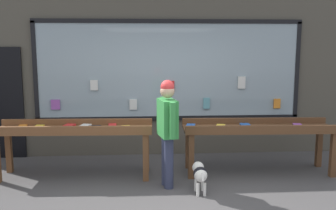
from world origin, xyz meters
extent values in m
plane|color=#474444|center=(0.00, 0.00, 0.00)|extent=(40.00, 40.00, 0.00)
cube|color=#4C473D|center=(0.00, 2.40, 1.67)|extent=(8.01, 0.20, 3.33)
cube|color=#8C9EA8|center=(0.10, 2.27, 1.65)|extent=(5.00, 0.03, 1.84)
cube|color=black|center=(0.10, 2.27, 2.57)|extent=(5.08, 0.06, 0.08)
cube|color=black|center=(0.10, 2.27, 0.73)|extent=(5.08, 0.06, 0.08)
cube|color=black|center=(-2.40, 2.27, 1.65)|extent=(0.08, 0.06, 1.84)
cube|color=black|center=(2.60, 2.27, 1.65)|extent=(0.08, 0.06, 1.84)
cube|color=#994CA5|center=(-2.05, 2.23, 1.02)|extent=(0.16, 0.03, 0.19)
cube|color=silver|center=(-1.32, 2.23, 1.39)|extent=(0.14, 0.03, 0.20)
cube|color=silver|center=(-0.59, 2.23, 1.01)|extent=(0.14, 0.03, 0.20)
cube|color=red|center=(0.12, 2.23, 1.36)|extent=(0.15, 0.03, 0.19)
cube|color=#5999A5|center=(0.82, 2.23, 1.02)|extent=(0.12, 0.03, 0.21)
cube|color=silver|center=(1.50, 2.23, 1.42)|extent=(0.15, 0.03, 0.23)
cube|color=orange|center=(2.22, 2.23, 1.00)|extent=(0.13, 0.03, 0.19)
cube|color=brown|center=(-0.37, 0.84, 0.38)|extent=(0.09, 0.09, 0.76)
cube|color=brown|center=(-2.67, 1.40, 0.38)|extent=(0.09, 0.09, 0.76)
cube|color=brown|center=(-0.36, 1.32, 0.38)|extent=(0.09, 0.09, 0.76)
cube|color=brown|center=(-1.52, 1.12, 0.78)|extent=(2.53, 0.73, 0.04)
cube|color=brown|center=(-1.53, 0.83, 0.84)|extent=(2.51, 0.15, 0.12)
cube|color=brown|center=(-1.51, 1.41, 0.84)|extent=(2.51, 0.15, 0.12)
cube|color=#338C4C|center=(-2.59, 1.14, 0.81)|extent=(0.15, 0.19, 0.02)
cube|color=orange|center=(-2.39, 1.33, 0.81)|extent=(0.15, 0.21, 0.02)
cube|color=yellow|center=(-2.12, 1.28, 0.81)|extent=(0.14, 0.21, 0.02)
cube|color=black|center=(-1.92, 1.10, 0.81)|extent=(0.18, 0.21, 0.02)
cube|color=red|center=(-1.62, 1.29, 0.82)|extent=(0.19, 0.22, 0.03)
cube|color=silver|center=(-1.36, 1.22, 0.82)|extent=(0.19, 0.24, 0.03)
cube|color=black|center=(-1.17, 1.14, 0.81)|extent=(0.17, 0.22, 0.03)
cube|color=red|center=(-0.92, 1.26, 0.81)|extent=(0.15, 0.20, 0.03)
cube|color=yellow|center=(-0.69, 1.10, 0.81)|extent=(0.18, 0.24, 0.02)
cube|color=silver|center=(-0.44, 0.92, 0.81)|extent=(0.17, 0.23, 0.03)
cube|color=brown|center=(0.36, 0.89, 0.37)|extent=(0.09, 0.09, 0.73)
cube|color=brown|center=(2.67, 0.81, 0.37)|extent=(0.09, 0.09, 0.73)
cube|color=brown|center=(0.37, 1.43, 0.37)|extent=(0.09, 0.09, 0.73)
cube|color=brown|center=(2.69, 1.35, 0.37)|extent=(0.09, 0.09, 0.73)
cube|color=brown|center=(1.52, 1.12, 0.75)|extent=(2.54, 0.78, 0.04)
cube|color=brown|center=(1.51, 0.80, 0.81)|extent=(2.51, 0.15, 0.12)
cube|color=brown|center=(1.53, 1.44, 0.81)|extent=(2.51, 0.15, 0.12)
cube|color=#2659B2|center=(0.39, 1.25, 0.79)|extent=(0.19, 0.24, 0.03)
cube|color=yellow|center=(0.89, 1.20, 0.79)|extent=(0.19, 0.22, 0.03)
cube|color=#2659B2|center=(1.33, 1.30, 0.79)|extent=(0.17, 0.19, 0.02)
cube|color=red|center=(1.75, 0.95, 0.79)|extent=(0.18, 0.24, 0.02)
cube|color=#994CA5|center=(2.21, 1.20, 0.79)|extent=(0.18, 0.23, 0.03)
cube|color=red|center=(2.62, 0.88, 0.79)|extent=(0.18, 0.25, 0.03)
cylinder|color=#2D334C|center=(-0.03, 0.50, 0.39)|extent=(0.14, 0.14, 0.78)
cylinder|color=#2D334C|center=(-0.06, 0.65, 0.39)|extent=(0.14, 0.14, 0.78)
cube|color=#338C3F|center=(-0.05, 0.57, 1.06)|extent=(0.30, 0.47, 0.55)
cylinder|color=#338C3F|center=(0.01, 0.30, 1.07)|extent=(0.09, 0.09, 0.53)
cylinder|color=#338C3F|center=(-0.10, 0.85, 1.07)|extent=(0.09, 0.09, 0.53)
sphere|color=tan|center=(-0.05, 0.57, 1.46)|extent=(0.21, 0.21, 0.21)
sphere|color=red|center=(-0.05, 0.57, 1.52)|extent=(0.20, 0.20, 0.20)
ellipsoid|color=white|center=(0.41, 0.26, 0.28)|extent=(0.20, 0.33, 0.19)
ellipsoid|color=black|center=(0.41, 0.26, 0.29)|extent=(0.21, 0.20, 0.20)
sphere|color=white|center=(0.41, 0.46, 0.32)|extent=(0.17, 0.17, 0.17)
cylinder|color=white|center=(0.41, 0.07, 0.31)|extent=(0.03, 0.09, 0.12)
cylinder|color=white|center=(0.46, 0.36, 0.09)|extent=(0.04, 0.04, 0.19)
cylinder|color=white|center=(0.36, 0.36, 0.09)|extent=(0.04, 0.04, 0.19)
cylinder|color=white|center=(0.46, 0.16, 0.09)|extent=(0.04, 0.04, 0.19)
cylinder|color=white|center=(0.36, 0.16, 0.09)|extent=(0.04, 0.04, 0.19)
camera|label=1|loc=(-0.40, -4.86, 2.11)|focal=40.00mm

